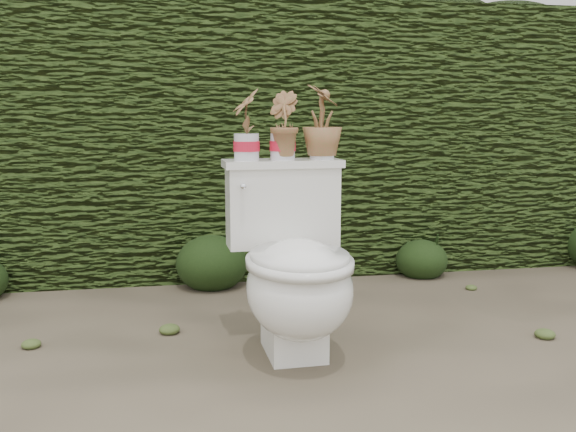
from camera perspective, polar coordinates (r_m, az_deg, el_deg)
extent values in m
plane|color=#6D614B|center=(2.69, -3.94, -12.01)|extent=(60.00, 60.00, 0.00)
cube|color=#354B19|center=(4.11, -6.65, 6.75)|extent=(8.00, 1.00, 1.60)
cube|color=silver|center=(8.60, -4.75, 16.09)|extent=(8.00, 3.50, 4.00)
cube|color=silver|center=(2.65, 0.49, -10.08)|extent=(0.23, 0.31, 0.20)
ellipsoid|color=silver|center=(2.49, 1.01, -6.48)|extent=(0.42, 0.52, 0.39)
cube|color=silver|center=(2.74, -0.50, 0.84)|extent=(0.47, 0.18, 0.34)
cube|color=silver|center=(2.72, -0.51, 4.70)|extent=(0.51, 0.20, 0.03)
cylinder|color=silver|center=(2.60, -4.07, 2.70)|extent=(0.02, 0.06, 0.02)
sphere|color=silver|center=(2.57, -3.98, 2.63)|extent=(0.03, 0.03, 0.03)
imported|color=#297223|center=(2.69, -3.73, 7.94)|extent=(0.11, 0.15, 0.28)
imported|color=#297223|center=(2.71, -0.48, 7.92)|extent=(0.16, 0.18, 0.27)
imported|color=#297223|center=(2.75, 3.06, 8.20)|extent=(0.19, 0.19, 0.30)
ellipsoid|color=#1F3211|center=(3.64, -6.81, -3.76)|extent=(0.40, 0.40, 0.32)
ellipsoid|color=#1F3211|center=(3.94, 11.80, -3.44)|extent=(0.31, 0.31, 0.25)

